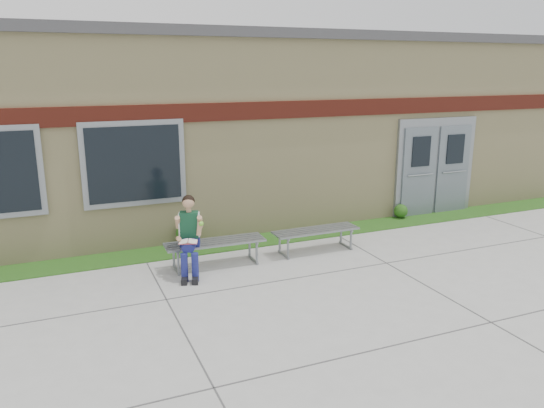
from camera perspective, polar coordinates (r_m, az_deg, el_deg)
name	(u,v)px	position (r m, az deg, el deg)	size (l,w,h in m)	color
ground	(353,282)	(8.95, 8.74, -8.25)	(80.00, 80.00, 0.00)	#9E9E99
grass_strip	(288,236)	(11.10, 1.74, -3.50)	(16.00, 0.80, 0.02)	#295316
school_building	(234,121)	(13.78, -4.12, 8.88)	(16.20, 6.22, 4.20)	beige
bench_left	(215,247)	(9.46, -6.12, -4.60)	(1.78, 0.54, 0.46)	gray
bench_right	(316,234)	(10.18, 4.73, -3.28)	(1.69, 0.48, 0.44)	gray
girl	(189,234)	(9.04, -8.89, -3.24)	(0.55, 0.86, 1.36)	navy
shrub_mid	(188,233)	(10.61, -9.03, -3.14)	(0.47, 0.47, 0.47)	#295316
shrub_east	(401,211)	(12.75, 13.68, -0.73)	(0.32, 0.32, 0.32)	#295316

